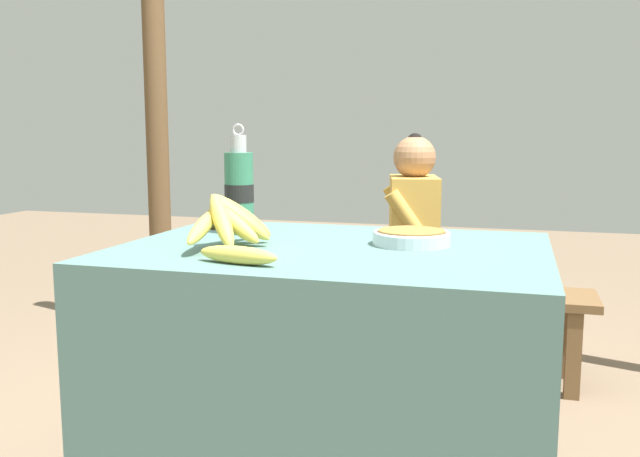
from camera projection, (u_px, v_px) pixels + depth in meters
name	position (u px, v px, depth m)	size (l,w,h in m)	color
market_counter	(332.00, 380.00, 1.90)	(1.15, 0.85, 0.77)	#4C706B
banana_bunch_ripe	(229.00, 220.00, 1.81)	(0.19, 0.34, 0.16)	#4C381E
serving_bowl	(412.00, 237.00, 1.87)	(0.21, 0.21, 0.04)	silver
water_bottle	(239.00, 190.00, 2.07)	(0.09, 0.09, 0.33)	#337556
loose_banana_front	(238.00, 255.00, 1.60)	(0.22, 0.08, 0.04)	#E0C64C
wooden_bench	(405.00, 299.00, 3.03)	(1.62, 0.32, 0.40)	brown
seated_vendor	(403.00, 240.00, 2.95)	(0.45, 0.42, 1.07)	#564C60
banana_bunch_green	(317.00, 265.00, 3.12)	(0.20, 0.32, 0.15)	#4C381E
support_post_near	(157.00, 123.00, 3.51)	(0.12, 0.12, 2.24)	brown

